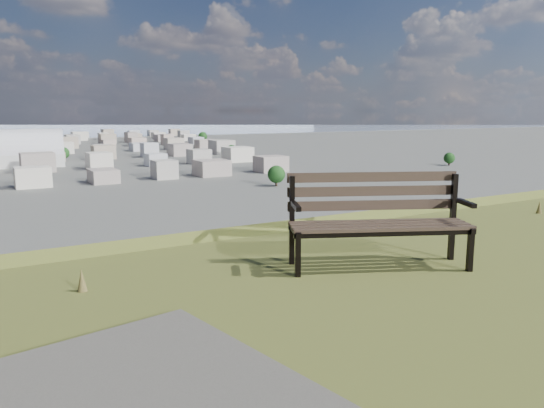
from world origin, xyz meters
TOP-DOWN VIEW (x-y plane):
  - park_bench at (-1.33, 2.39)m, footprint 1.72×1.16m
  - arena at (9.17, 280.89)m, footprint 57.67×29.29m

SIDE VIEW (x-z plane):
  - arena at x=9.17m, z-range -6.19..17.23m
  - park_bench at x=-1.33m, z-range 25.06..25.92m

